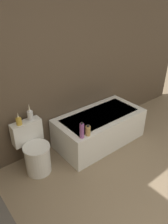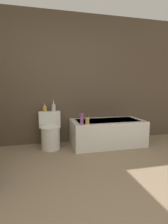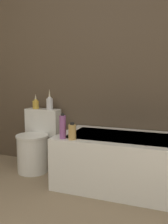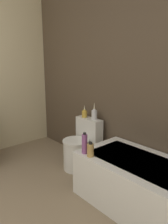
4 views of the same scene
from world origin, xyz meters
The scene contains 7 objects.
wall_back_tiled centered at (0.00, 2.41, 1.30)m, with size 6.40×0.06×2.60m.
bathtub centered at (0.82, 2.00, 0.25)m, with size 1.41×0.72×0.50m.
toilet centered at (-0.29, 2.08, 0.30)m, with size 0.41×0.50×0.68m.
vase_gold centered at (-0.38, 2.24, 0.74)m, with size 0.07×0.07×0.17m.
vase_silver centered at (-0.21, 2.27, 0.76)m, with size 0.08×0.08×0.23m.
shampoo_bottle_tall centered at (0.23, 1.71, 0.61)m, with size 0.06×0.06×0.23m.
shampoo_bottle_short centered at (0.33, 1.70, 0.57)m, with size 0.07×0.07×0.16m.
Camera 3 is at (1.26, -0.41, 1.09)m, focal length 42.00 mm.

